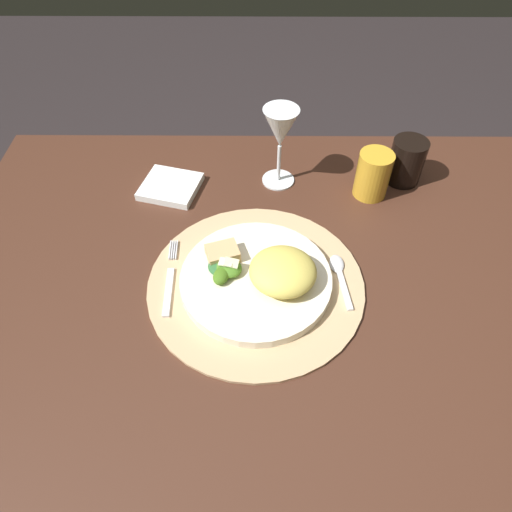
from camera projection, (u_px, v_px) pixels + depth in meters
The scene contains 13 objects.
ground_plane at pixel (267, 428), 1.41m from camera, with size 6.00×6.00×0.00m, color black.
dining_table at pixel (272, 332), 1.00m from camera, with size 1.23×0.83×0.75m.
placemat at pixel (256, 284), 0.82m from camera, with size 0.38×0.38×0.01m, color tan.
dinner_plate at pixel (256, 279), 0.81m from camera, with size 0.26×0.26×0.02m, color #EEE2C8.
pasta_serving at pixel (283, 271), 0.78m from camera, with size 0.11×0.11×0.05m, color #DCC658.
salad_greens at pixel (224, 269), 0.80m from camera, with size 0.07×0.07×0.03m.
bread_piece at pixel (223, 253), 0.82m from camera, with size 0.06×0.04×0.02m, color tan.
fork at pixel (170, 280), 0.82m from camera, with size 0.02×0.17×0.00m.
spoon at pixel (339, 272), 0.83m from camera, with size 0.03×0.12×0.01m.
napkin at pixel (171, 187), 0.98m from camera, with size 0.11×0.10×0.02m, color white.
wine_glass at pixel (280, 131), 0.91m from camera, with size 0.07×0.07×0.17m.
amber_tumbler at pixel (373, 175), 0.94m from camera, with size 0.07×0.07×0.10m, color gold.
dark_tumbler at pixel (406, 161), 0.97m from camera, with size 0.07×0.07×0.10m, color black.
Camera 1 is at (-0.03, -0.54, 1.40)m, focal length 32.80 mm.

